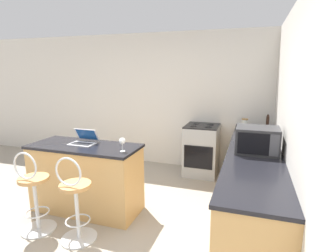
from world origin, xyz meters
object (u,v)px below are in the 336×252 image
Objects in this scene: stove_range at (201,150)px; mug_white at (270,135)px; toaster at (256,134)px; pepper_mill at (267,122)px; bar_stool_near at (34,194)px; microwave at (257,140)px; wine_glass_short at (122,141)px; laptop at (84,140)px; storage_jar at (245,123)px; bar_stool_far at (75,201)px.

mug_white is (1.11, -0.61, 0.51)m from stove_range.
toaster is 1.30m from stove_range.
mug_white is at bearing -88.20° from pepper_mill.
mug_white is (0.02, -0.57, -0.07)m from pepper_mill.
bar_stool_near is 2.70m from microwave.
wine_glass_short is 0.66× the size of pepper_mill.
laptop is 2.60m from storage_jar.
storage_jar is at bearing 39.06° from laptop.
stove_range is at bearing 139.96° from toaster.
pepper_mill reaches higher than wine_glass_short.
bar_stool_near is 9.88× the size of mug_white.
bar_stool_near is 3.29m from storage_jar.
toaster is 0.26m from mug_white.
toaster is 2.74× the size of mug_white.
bar_stool_near is 0.88m from laptop.
toaster is at bearing 33.45° from bar_stool_near.
toaster is (1.86, 1.60, 0.54)m from bar_stool_far.
storage_jar is (0.73, -0.04, 0.55)m from stove_range.
mug_white is at bearing 40.43° from bar_stool_far.
bar_stool_near is at bearing -146.30° from mug_white.
microwave is 1.77m from stove_range.
pepper_mill is 0.36m from storage_jar.
wine_glass_short is at bearing -163.44° from microwave.
laptop is at bearing 116.05° from bar_stool_far.
microwave is at bearing 7.52° from laptop.
storage_jar is (1.36, 1.81, -0.04)m from wine_glass_short.
bar_stool_near is 0.57m from bar_stool_far.
bar_stool_near is 1.19m from wine_glass_short.
microwave is at bearing 21.82° from bar_stool_near.
stove_range is at bearing 178.30° from pepper_mill.
laptop is (-0.34, 0.69, 0.50)m from bar_stool_far.
storage_jar is 0.68m from mug_white.
microwave reaches higher than toaster.
bar_stool_near is 2.81m from stove_range.
stove_range is (1.29, 1.68, -0.51)m from laptop.
laptop is 1.95× the size of storage_jar.
stove_range is 0.91m from storage_jar.
toaster is at bearing -104.51° from pepper_mill.
bar_stool_near is 2.05× the size of microwave.
toaster is 1.07× the size of pepper_mill.
laptop reaches higher than storage_jar.
bar_stool_near is at bearing -138.30° from pepper_mill.
microwave is (2.20, 0.29, 0.10)m from laptop.
microwave is (1.87, 0.98, 0.60)m from bar_stool_far.
wine_glass_short is 2.26m from storage_jar.
toaster is at bearing 22.73° from laptop.
bar_stool_far is 9.88× the size of mug_white.
mug_white is at bearing 24.08° from laptop.
bar_stool_far is at bearing -122.12° from wine_glass_short.
microwave is at bearing -82.29° from storage_jar.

